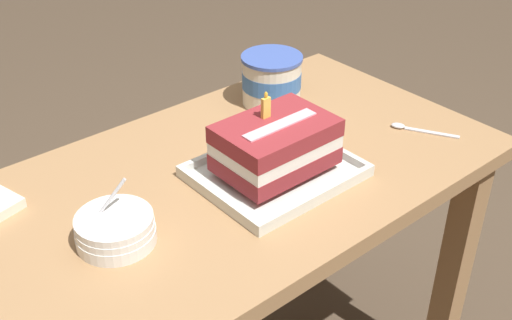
{
  "coord_description": "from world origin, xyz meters",
  "views": [
    {
      "loc": [
        -0.67,
        -0.84,
        1.43
      ],
      "look_at": [
        0.02,
        -0.03,
        0.76
      ],
      "focal_mm": 45.36,
      "sensor_mm": 36.0,
      "label": 1
    }
  ],
  "objects_px": {
    "foil_tray": "(275,173)",
    "serving_spoon_near_tray": "(411,128)",
    "birthday_cake": "(276,145)",
    "bowl_stack": "(115,229)",
    "ice_cream_tub": "(272,79)"
  },
  "relations": [
    {
      "from": "foil_tray",
      "to": "bowl_stack",
      "type": "height_order",
      "value": "bowl_stack"
    },
    {
      "from": "foil_tray",
      "to": "serving_spoon_near_tray",
      "type": "relative_size",
      "value": 2.18
    },
    {
      "from": "birthday_cake",
      "to": "bowl_stack",
      "type": "relative_size",
      "value": 1.59
    },
    {
      "from": "bowl_stack",
      "to": "ice_cream_tub",
      "type": "distance_m",
      "value": 0.58
    },
    {
      "from": "birthday_cake",
      "to": "ice_cream_tub",
      "type": "xyz_separation_m",
      "value": [
        0.2,
        0.24,
        -0.01
      ]
    },
    {
      "from": "birthday_cake",
      "to": "ice_cream_tub",
      "type": "distance_m",
      "value": 0.31
    },
    {
      "from": "birthday_cake",
      "to": "ice_cream_tub",
      "type": "bearing_deg",
      "value": 49.86
    },
    {
      "from": "birthday_cake",
      "to": "ice_cream_tub",
      "type": "relative_size",
      "value": 1.53
    },
    {
      "from": "ice_cream_tub",
      "to": "serving_spoon_near_tray",
      "type": "bearing_deg",
      "value": -63.67
    },
    {
      "from": "foil_tray",
      "to": "bowl_stack",
      "type": "distance_m",
      "value": 0.34
    },
    {
      "from": "birthday_cake",
      "to": "bowl_stack",
      "type": "distance_m",
      "value": 0.34
    },
    {
      "from": "birthday_cake",
      "to": "serving_spoon_near_tray",
      "type": "distance_m",
      "value": 0.36
    },
    {
      "from": "foil_tray",
      "to": "birthday_cake",
      "type": "height_order",
      "value": "birthday_cake"
    },
    {
      "from": "foil_tray",
      "to": "ice_cream_tub",
      "type": "xyz_separation_m",
      "value": [
        0.2,
        0.24,
        0.05
      ]
    },
    {
      "from": "birthday_cake",
      "to": "serving_spoon_near_tray",
      "type": "xyz_separation_m",
      "value": [
        0.35,
        -0.06,
        -0.07
      ]
    }
  ]
}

